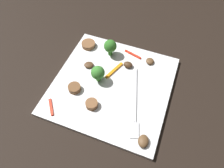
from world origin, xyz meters
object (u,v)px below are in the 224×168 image
(sausage_slice_2, at_px, (88,45))
(mushroom_0, at_px, (128,65))
(sausage_slice_0, at_px, (92,104))
(mushroom_3, at_px, (143,141))
(plate, at_px, (112,85))
(broccoli_floret_1, at_px, (98,72))
(pepper_strip_0, at_px, (114,70))
(mushroom_2, at_px, (89,65))
(broccoli_floret_0, at_px, (110,46))
(mushroom_1, at_px, (150,61))
(fork, at_px, (135,105))
(sausage_slice_1, at_px, (74,88))
(pepper_strip_1, at_px, (51,107))
(pepper_strip_2, at_px, (133,54))

(sausage_slice_2, xyz_separation_m, mushroom_0, (0.03, 0.12, 0.00))
(sausage_slice_0, xyz_separation_m, mushroom_0, (-0.13, 0.04, 0.00))
(mushroom_3, bearing_deg, plate, -135.42)
(plate, height_order, broccoli_floret_1, broccoli_floret_1)
(plate, distance_m, pepper_strip_0, 0.04)
(sausage_slice_0, distance_m, mushroom_2, 0.11)
(sausage_slice_0, height_order, mushroom_3, same)
(broccoli_floret_0, distance_m, sausage_slice_0, 0.16)
(sausage_slice_2, distance_m, mushroom_1, 0.17)
(fork, bearing_deg, broccoli_floret_0, -155.59)
(broccoli_floret_0, distance_m, sausage_slice_2, 0.07)
(sausage_slice_1, bearing_deg, pepper_strip_0, 142.02)
(sausage_slice_0, xyz_separation_m, mushroom_2, (-0.10, -0.05, -0.00))
(pepper_strip_0, bearing_deg, pepper_strip_1, -32.73)
(sausage_slice_2, height_order, mushroom_1, sausage_slice_2)
(pepper_strip_1, bearing_deg, sausage_slice_1, 155.74)
(fork, relative_size, pepper_strip_1, 4.16)
(pepper_strip_2, bearing_deg, sausage_slice_1, -31.52)
(sausage_slice_1, bearing_deg, broccoli_floret_1, 139.57)
(mushroom_0, xyz_separation_m, mushroom_3, (0.17, 0.09, -0.00))
(sausage_slice_0, xyz_separation_m, sausage_slice_1, (-0.02, -0.05, -0.00))
(broccoli_floret_0, relative_size, pepper_strip_1, 1.09)
(mushroom_3, relative_size, pepper_strip_0, 0.45)
(mushroom_0, height_order, mushroom_3, same)
(pepper_strip_0, bearing_deg, mushroom_3, 38.32)
(plate, relative_size, fork, 1.53)
(mushroom_2, height_order, pepper_strip_0, mushroom_2)
(sausage_slice_1, relative_size, mushroom_0, 1.27)
(broccoli_floret_1, distance_m, sausage_slice_2, 0.12)
(sausage_slice_2, distance_m, pepper_strip_2, 0.12)
(mushroom_0, relative_size, pepper_strip_1, 0.54)
(sausage_slice_2, distance_m, pepper_strip_0, 0.11)
(sausage_slice_2, height_order, pepper_strip_0, sausage_slice_2)
(sausage_slice_0, bearing_deg, fork, 111.15)
(plate, bearing_deg, mushroom_3, 44.58)
(mushroom_3, bearing_deg, fork, -151.60)
(sausage_slice_0, relative_size, mushroom_0, 1.19)
(plate, xyz_separation_m, mushroom_1, (-0.10, 0.07, 0.01))
(broccoli_floret_0, height_order, pepper_strip_2, broccoli_floret_0)
(broccoli_floret_0, height_order, sausage_slice_2, broccoli_floret_0)
(sausage_slice_0, distance_m, sausage_slice_1, 0.06)
(broccoli_floret_1, xyz_separation_m, pepper_strip_1, (0.11, -0.07, -0.02))
(sausage_slice_1, relative_size, pepper_strip_1, 0.68)
(pepper_strip_1, height_order, pepper_strip_2, same)
(sausage_slice_2, bearing_deg, mushroom_2, 25.50)
(broccoli_floret_0, bearing_deg, sausage_slice_1, -15.51)
(mushroom_0, bearing_deg, plate, -15.69)
(mushroom_1, bearing_deg, pepper_strip_1, -39.59)
(mushroom_1, bearing_deg, mushroom_3, 11.49)
(sausage_slice_2, bearing_deg, sausage_slice_0, 26.90)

